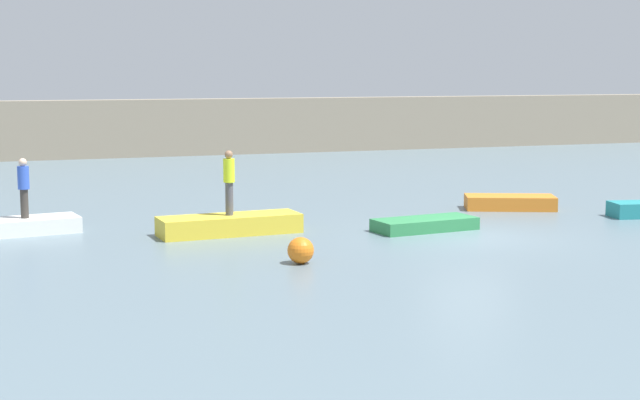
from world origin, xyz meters
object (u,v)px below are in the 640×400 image
(rowboat_white, at_px, (25,226))
(rowboat_orange, at_px, (510,202))
(rowboat_yellow, at_px, (230,225))
(person_blue_shirt, at_px, (24,185))
(person_hiviz_shirt, at_px, (229,179))
(mooring_buoy, at_px, (301,250))
(rowboat_green, at_px, (425,224))

(rowboat_white, relative_size, rowboat_orange, 1.00)
(rowboat_yellow, distance_m, person_blue_shirt, 5.88)
(person_hiviz_shirt, bearing_deg, mooring_buoy, -82.46)
(rowboat_yellow, xyz_separation_m, rowboat_green, (5.46, -1.24, -0.09))
(rowboat_green, distance_m, mooring_buoy, 5.89)
(rowboat_green, height_order, person_blue_shirt, person_blue_shirt)
(person_hiviz_shirt, xyz_separation_m, mooring_buoy, (0.61, -4.57, -1.24))
(rowboat_yellow, height_order, mooring_buoy, mooring_buoy)
(rowboat_white, bearing_deg, person_hiviz_shirt, -28.48)
(rowboat_orange, distance_m, person_hiviz_shirt, 10.15)
(rowboat_orange, relative_size, mooring_buoy, 4.56)
(rowboat_white, bearing_deg, person_blue_shirt, 145.00)
(rowboat_yellow, bearing_deg, rowboat_white, 156.41)
(rowboat_green, height_order, person_hiviz_shirt, person_hiviz_shirt)
(rowboat_white, distance_m, person_hiviz_shirt, 5.92)
(mooring_buoy, bearing_deg, rowboat_white, 132.63)
(rowboat_yellow, height_order, rowboat_green, rowboat_yellow)
(rowboat_white, height_order, rowboat_orange, rowboat_orange)
(rowboat_yellow, xyz_separation_m, mooring_buoy, (0.61, -4.57, 0.05))
(rowboat_green, relative_size, person_hiviz_shirt, 1.64)
(rowboat_yellow, bearing_deg, rowboat_green, -16.35)
(rowboat_green, distance_m, person_hiviz_shirt, 5.76)
(person_blue_shirt, distance_m, mooring_buoy, 8.96)
(rowboat_orange, bearing_deg, rowboat_green, -125.16)
(person_blue_shirt, bearing_deg, rowboat_green, -16.48)
(rowboat_white, xyz_separation_m, rowboat_green, (10.88, -3.22, -0.04))
(rowboat_orange, bearing_deg, rowboat_yellow, -148.52)
(person_blue_shirt, height_order, person_hiviz_shirt, person_hiviz_shirt)
(mooring_buoy, bearing_deg, rowboat_orange, 33.63)
(rowboat_white, relative_size, mooring_buoy, 4.57)
(rowboat_yellow, relative_size, person_hiviz_shirt, 2.19)
(rowboat_green, height_order, mooring_buoy, mooring_buoy)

